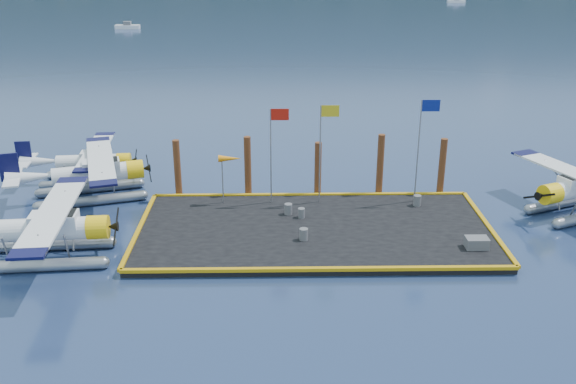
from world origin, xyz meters
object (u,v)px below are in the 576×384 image
Objects in this scene: flagpole_blue at (422,136)px; piling_3 at (380,167)px; crate at (477,243)px; piling_0 at (178,170)px; windsock at (230,160)px; piling_2 at (318,171)px; drum_5 at (301,213)px; flagpole_red at (274,141)px; piling_1 at (248,168)px; seaplane_c at (92,164)px; drum_4 at (417,200)px; seaplane_b at (96,176)px; flagpole_yellow at (324,139)px; piling_4 at (442,169)px; drum_0 at (288,209)px; drum_3 at (304,234)px; seaplane_a at (47,232)px.

flagpole_blue is 1.51× the size of piling_3.
crate is 0.30× the size of piling_0.
piling_2 reaches higher than windsock.
flagpole_red reaches higher than drum_5.
piling_1 is (4.50, 0.00, 0.10)m from piling_0.
drum_4 is (21.42, -5.49, -0.62)m from seaplane_c.
flagpole_red is 6.84m from piling_0.
piling_2 reaches higher than seaplane_c.
piling_2 is at bearing 165.52° from flagpole_blue.
seaplane_b is at bearing 162.06° from drum_5.
flagpole_yellow reaches higher than piling_1.
flagpole_yellow is 5.87m from windsock.
drum_4 is 0.56× the size of crate.
seaplane_c is 23.62m from piling_4.
drum_5 is at bearing 155.64° from crate.
crate is 0.30× the size of piling_4.
piling_4 is at bearing 23.49° from drum_5.
drum_0 is 0.16× the size of piling_1.
drum_4 is 0.16× the size of piling_1.
piling_2 is at bearing 60.63° from drum_0.
windsock reaches higher than drum_5.
drum_4 is at bearing -6.77° from flagpole_yellow.
piling_2 is (1.19, 7.02, 1.17)m from drum_3.
flagpole_blue reaches higher than piling_0.
windsock is 4.02m from piling_0.
piling_3 is (18.58, 8.40, 0.54)m from seaplane_a.
drum_3 reaches higher than drum_0.
drum_4 reaches higher than drum_0.
piling_0 is (6.40, -3.19, 0.64)m from seaplane_c.
drum_4 is at bearing 101.93° from seaplane_a.
piling_4 is (10.79, 1.60, -2.40)m from flagpole_red.
seaplane_a is 13.49m from drum_3.
crate is at bearing -71.37° from drum_4.
seaplane_a is 10.09m from piling_0.
drum_5 is (13.38, 4.40, -0.91)m from seaplane_a.
drum_5 is at bearing -27.13° from piling_0.
piling_1 reaches higher than seaplane_a.
flagpole_red reaches higher than seaplane_b.
piling_4 is (22.34, -0.26, 0.45)m from seaplane_b.
seaplane_b reaches higher than drum_4.
seaplane_a is 13.13m from piling_1.
piling_1 is 0.98× the size of piling_3.
seaplane_a is 17.84× the size of drum_5.
piling_2 is (5.53, 1.60, -1.33)m from windsock.
windsock is 5.90m from piling_2.
drum_4 is 9.58m from flagpole_red.
seaplane_b is at bearing 159.35° from crate.
piling_0 is (-7.80, 4.00, 1.31)m from drum_5.
flagpole_blue is at bearing 105.43° from crate.
crate is 11.50m from piling_2.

